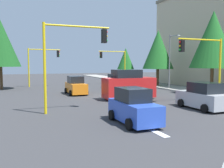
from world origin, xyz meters
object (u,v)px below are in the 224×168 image
car_silver (203,97)px  car_blue (134,107)px  tree_roadside_near (213,40)px  delivery_van_red (129,86)px  traffic_signal_far_left (115,60)px  traffic_signal_far_right (42,60)px  street_lamp_curbside (171,56)px  traffic_signal_near_right (71,50)px  car_green (115,82)px  car_orange (76,86)px  tree_roadside_far (126,60)px  traffic_signal_near_left (204,57)px  tree_roadside_mid (158,50)px  tree_opposite_side (0,42)px

car_silver → car_blue: 6.96m
tree_roadside_near → delivery_van_red: bearing=-90.0°
traffic_signal_far_left → delivery_van_red: traffic_signal_far_left is taller
traffic_signal_far_right → car_blue: bearing=5.7°
car_silver → car_blue: (1.96, -6.68, -0.00)m
street_lamp_curbside → traffic_signal_near_right: bearing=-57.3°
tree_roadside_near → car_green: tree_roadside_near is taller
car_green → car_orange: bearing=-60.1°
tree_roadside_far → traffic_signal_far_left: bearing=-43.9°
tree_roadside_near → car_orange: (-5.53, -13.70, -4.99)m
traffic_signal_near_left → tree_roadside_mid: bearing=162.8°
delivery_van_red → car_green: bearing=165.3°
traffic_signal_near_left → tree_opposite_side: (-18.00, -16.67, 2.17)m
car_orange → car_silver: (12.01, 6.66, 0.00)m
delivery_van_red → car_silver: size_ratio=1.18×
car_orange → car_blue: bearing=-0.1°
tree_opposite_side → delivery_van_red: tree_opposite_side is taller
tree_roadside_far → tree_opposite_side: size_ratio=0.67×
street_lamp_curbside → delivery_van_red: street_lamp_curbside is taller
traffic_signal_far_left → tree_opposite_side: 16.92m
street_lamp_curbside → car_green: size_ratio=1.68×
tree_roadside_near → street_lamp_curbside: bearing=-167.0°
traffic_signal_far_left → tree_roadside_far: tree_roadside_far is taller
car_orange → delivery_van_red: bearing=33.9°
car_green → car_silver: size_ratio=1.02×
traffic_signal_far_right → car_blue: size_ratio=1.44×
street_lamp_curbside → delivery_van_red: (5.61, -8.69, -3.07)m
traffic_signal_near_right → tree_roadside_far: 28.43m
tree_roadside_far → tree_roadside_mid: tree_roadside_mid is taller
tree_opposite_side → car_green: tree_opposite_side is taller
tree_roadside_near → traffic_signal_far_right: bearing=-134.7°
tree_roadside_mid → traffic_signal_near_right: bearing=-48.4°
tree_opposite_side → car_blue: 24.30m
tree_roadside_mid → car_silver: tree_roadside_mid is taller
traffic_signal_near_left → street_lamp_curbside: size_ratio=0.78×
traffic_signal_near_left → car_blue: 10.38m
tree_roadside_mid → car_orange: (4.47, -13.20, -4.45)m
traffic_signal_near_left → tree_roadside_mid: size_ratio=0.67×
tree_roadside_mid → delivery_van_red: bearing=-43.5°
car_green → traffic_signal_far_left: bearing=158.3°
traffic_signal_far_left → car_blue: traffic_signal_far_left is taller
traffic_signal_far_right → car_orange: bearing=13.3°
traffic_signal_far_left → car_orange: bearing=-40.2°
tree_roadside_mid → delivery_van_red: 14.37m
delivery_van_red → car_silver: delivery_van_red is taller
traffic_signal_far_right → traffic_signal_near_right: (20.00, -0.08, 0.33)m
tree_roadside_far → tree_roadside_mid: 10.10m
traffic_signal_near_left → traffic_signal_far_right: same height
traffic_signal_near_right → tree_roadside_far: bearing=147.6°
tree_roadside_mid → car_blue: (18.44, -13.22, -4.45)m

